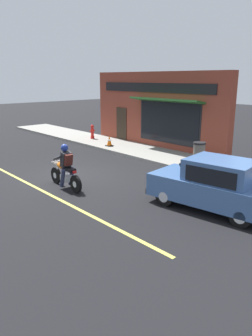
% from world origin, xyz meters
% --- Properties ---
extents(ground_plane, '(80.00, 80.00, 0.00)m').
position_xyz_m(ground_plane, '(0.00, 0.00, 0.00)').
color(ground_plane, black).
extents(sidewalk_curb, '(2.60, 22.00, 0.14)m').
position_xyz_m(sidewalk_curb, '(5.17, 3.00, 0.07)').
color(sidewalk_curb, gray).
rests_on(sidewalk_curb, ground).
extents(lane_stripe, '(0.12, 19.80, 0.01)m').
position_xyz_m(lane_stripe, '(-1.80, 3.00, 0.00)').
color(lane_stripe, '#D1C64C').
rests_on(lane_stripe, ground).
extents(storefront_building, '(1.25, 9.50, 4.20)m').
position_xyz_m(storefront_building, '(6.70, 1.65, 2.11)').
color(storefront_building, brown).
rests_on(storefront_building, ground).
extents(motorcycle_with_rider, '(0.56, 2.02, 1.62)m').
position_xyz_m(motorcycle_with_rider, '(-0.99, -1.14, 0.68)').
color(motorcycle_with_rider, black).
rests_on(motorcycle_with_rider, ground).
extents(car_hatchback, '(2.13, 3.97, 1.57)m').
position_xyz_m(car_hatchback, '(1.27, -5.83, 0.77)').
color(car_hatchback, black).
rests_on(car_hatchback, ground).
extents(trash_bin, '(0.56, 0.56, 0.98)m').
position_xyz_m(trash_bin, '(5.01, -2.59, 0.64)').
color(trash_bin, '#514C47').
rests_on(trash_bin, sidewalk_curb).
extents(traffic_cone, '(0.36, 0.36, 0.60)m').
position_xyz_m(traffic_cone, '(4.56, 3.19, 0.43)').
color(traffic_cone, black).
rests_on(traffic_cone, sidewalk_curb).
extents(fire_hydrant, '(0.36, 0.24, 0.88)m').
position_xyz_m(fire_hydrant, '(5.24, 5.73, 0.57)').
color(fire_hydrant, red).
rests_on(fire_hydrant, sidewalk_curb).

